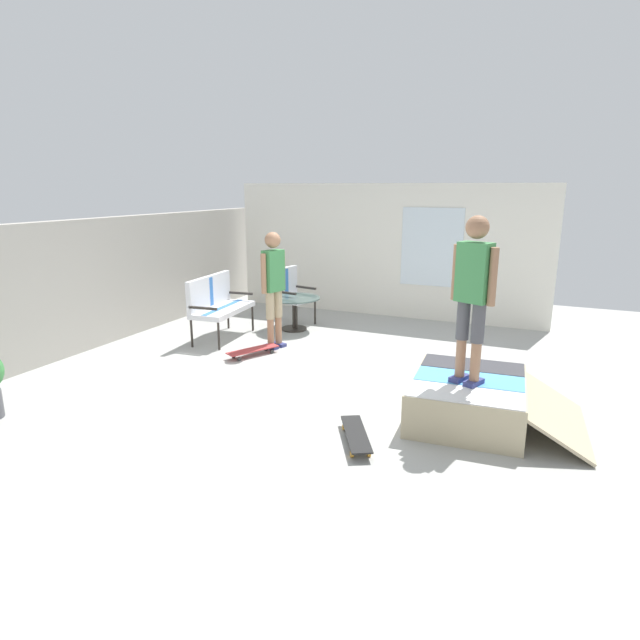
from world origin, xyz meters
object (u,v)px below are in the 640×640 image
Objects in this scene: person_watching at (274,281)px; skateboard_by_bench at (253,350)px; patio_bench at (216,301)px; person_skater at (473,288)px; skateboard_spare at (356,434)px; skate_ramp at (471,399)px; patio_chair_near_house at (290,291)px; patio_table at (294,307)px.

skateboard_by_bench is (-0.51, 0.09, -0.96)m from person_watching.
skateboard_by_bench is (-0.59, -1.01, -0.53)m from patio_bench.
skateboard_by_bench is (1.09, 3.20, -1.36)m from person_skater.
skateboard_spare is at bearing -129.94° from skateboard_by_bench.
person_skater is (-0.14, 0.04, 1.22)m from skate_ramp.
person_watching is at bearing -163.09° from patio_chair_near_house.
skateboard_by_bench is at bearing -120.25° from patio_bench.
person_watching is at bearing -10.18° from skateboard_by_bench.
patio_bench is at bearing 68.25° from person_skater.
patio_chair_near_house is 0.58× the size of person_watching.
person_watching is 3.43m from skateboard_spare.
skate_ramp is 4.53m from patio_bench.
patio_chair_near_house is at bearing 51.71° from skate_ramp.
skateboard_spare is (-1.93, -2.30, 0.00)m from skateboard_by_bench.
skateboard_spare is (-2.52, -3.32, -0.53)m from patio_bench.
skateboard_by_bench and skateboard_spare have the same top height.
person_watching is 2.20× the size of skateboard_by_bench.
patio_chair_near_house is at bearing 50.00° from person_skater.
patio_bench is 1.27× the size of patio_chair_near_house.
skate_ramp is at bearing -43.36° from skateboard_spare.
skate_ramp is 1.08× the size of person_skater.
skateboard_spare is (-2.44, -2.21, -0.96)m from person_watching.
person_watching is 2.21× the size of skateboard_spare.
person_skater is at bearing -46.63° from skateboard_spare.
skateboard_spare is (-3.79, -2.63, -0.53)m from patio_chair_near_house.
patio_bench is 4.60m from person_skater.
patio_chair_near_house is at bearing 9.77° from skateboard_by_bench.
person_skater reaches higher than skateboard_spare.
patio_bench is at bearing 59.75° from skateboard_by_bench.
skateboard_spare is (-0.84, 0.89, -1.36)m from person_skater.
patio_bench is at bearing 85.71° from person_watching.
patio_bench is 4.20m from skateboard_spare.
skate_ramp is at bearing -109.87° from patio_bench.
person_skater is (-2.64, -3.29, 1.04)m from patio_table.
skateboard_by_bench is at bearing -176.50° from patio_table.
skate_ramp is 1.79× the size of patio_chair_near_house.
patio_bench is 1.18m from person_watching.
person_watching is (-0.08, -1.10, 0.42)m from patio_bench.
patio_bench is at bearing 70.13° from skate_ramp.
person_watching is at bearing 42.25° from skateboard_spare.
skateboard_by_bench is at bearing -170.23° from patio_chair_near_house.
patio_bench reaches higher than patio_table.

